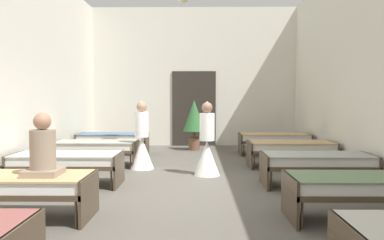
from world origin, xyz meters
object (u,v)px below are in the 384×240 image
at_px(bed_left_row_3, 95,147).
at_px(bed_left_row_2, 67,161).
at_px(bed_left_row_1, 17,185).
at_px(potted_plant, 194,118).
at_px(bed_right_row_1, 363,186).
at_px(bed_right_row_2, 317,162).
at_px(bed_right_row_3, 291,147).
at_px(patient_seated_primary, 43,152).
at_px(bed_left_row_4, 113,138).
at_px(bed_right_row_4, 274,138).
at_px(nurse_near_aisle, 142,145).
at_px(nurse_mid_aisle, 207,149).

bearing_deg(bed_left_row_3, bed_left_row_2, -90.00).
height_order(bed_left_row_1, potted_plant, potted_plant).
height_order(bed_right_row_1, potted_plant, potted_plant).
height_order(bed_right_row_2, bed_left_row_3, same).
relative_size(bed_right_row_1, bed_left_row_2, 1.00).
distance_m(bed_left_row_3, bed_right_row_3, 4.42).
height_order(bed_right_row_2, bed_right_row_3, same).
relative_size(bed_right_row_3, patient_seated_primary, 2.38).
xyz_separation_m(bed_left_row_2, bed_right_row_3, (4.42, 1.90, 0.00)).
height_order(bed_left_row_4, bed_right_row_4, same).
relative_size(nurse_near_aisle, patient_seated_primary, 1.86).
distance_m(bed_left_row_4, patient_seated_primary, 5.74).
relative_size(bed_left_row_4, nurse_near_aisle, 1.28).
relative_size(bed_left_row_3, bed_left_row_4, 1.00).
height_order(bed_right_row_3, nurse_mid_aisle, nurse_mid_aisle).
bearing_deg(bed_right_row_2, bed_left_row_4, 139.34).
bearing_deg(bed_left_row_3, bed_right_row_4, 23.24).
bearing_deg(nurse_mid_aisle, bed_right_row_3, 44.06).
relative_size(bed_left_row_2, bed_left_row_3, 1.00).
xyz_separation_m(bed_right_row_3, nurse_mid_aisle, (-1.91, -0.96, 0.09)).
bearing_deg(bed_left_row_1, bed_left_row_2, 90.00).
xyz_separation_m(bed_left_row_3, bed_left_row_4, (0.00, 1.90, 0.00)).
relative_size(bed_left_row_3, bed_right_row_3, 1.00).
distance_m(bed_right_row_4, patient_seated_primary, 7.03).
distance_m(nurse_near_aisle, potted_plant, 3.27).
height_order(bed_left_row_2, patient_seated_primary, patient_seated_primary).
relative_size(bed_left_row_3, potted_plant, 1.28).
height_order(nurse_mid_aisle, potted_plant, potted_plant).
bearing_deg(patient_seated_primary, nurse_near_aisle, 77.91).
xyz_separation_m(bed_right_row_2, bed_left_row_4, (-4.42, 3.80, 0.00)).
xyz_separation_m(bed_left_row_3, nurse_near_aisle, (1.11, -0.28, 0.09)).
height_order(bed_right_row_4, nurse_near_aisle, nurse_near_aisle).
height_order(bed_left_row_1, nurse_near_aisle, nurse_near_aisle).
height_order(bed_left_row_1, patient_seated_primary, patient_seated_primary).
height_order(bed_left_row_1, bed_right_row_3, same).
height_order(bed_right_row_1, bed_right_row_2, same).
distance_m(bed_left_row_3, bed_left_row_4, 1.90).
distance_m(nurse_mid_aisle, potted_plant, 3.75).
bearing_deg(bed_left_row_4, bed_right_row_3, -23.24).
bearing_deg(bed_right_row_3, bed_right_row_1, -90.00).
distance_m(bed_right_row_3, nurse_near_aisle, 3.33).
bearing_deg(patient_seated_primary, bed_left_row_1, 177.48).
distance_m(bed_left_row_3, nurse_near_aisle, 1.15).
xyz_separation_m(bed_left_row_3, potted_plant, (2.23, 2.76, 0.51)).
bearing_deg(bed_right_row_1, bed_right_row_2, 90.00).
xyz_separation_m(bed_left_row_2, nurse_mid_aisle, (2.51, 0.94, 0.09)).
distance_m(bed_right_row_1, bed_left_row_2, 4.81).
bearing_deg(bed_left_row_4, bed_left_row_3, -90.00).
distance_m(bed_right_row_3, nurse_mid_aisle, 2.14).
bearing_deg(patient_seated_primary, bed_right_row_4, 54.52).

